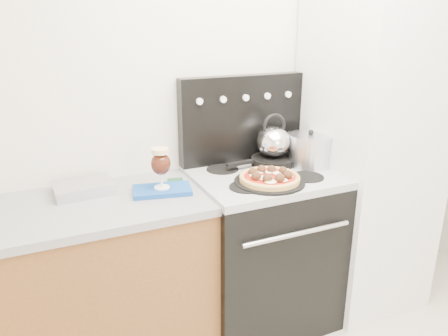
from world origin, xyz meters
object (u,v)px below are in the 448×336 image
oven_mitt (162,190)px  pizza (270,177)px  fridge (367,154)px  base_cabinet (61,297)px  skillet (273,161)px  stock_pot (310,151)px  tea_kettle (274,139)px  stove_body (261,251)px  beer_glass (161,168)px  pizza_pan (269,182)px

oven_mitt → pizza: pizza is taller
fridge → base_cabinet: bearing=178.4°
skillet → stock_pot: bearing=-27.1°
tea_kettle → stove_body: bearing=-147.3°
beer_glass → pizza_pan: 0.56m
beer_glass → tea_kettle: (0.70, 0.10, 0.04)m
fridge → beer_glass: bearing=178.5°
skillet → tea_kettle: 0.13m
pizza → pizza_pan: bearing=0.0°
beer_glass → fridge: bearing=-1.5°
fridge → pizza_pan: 0.75m
base_cabinet → skillet: (1.23, 0.09, 0.51)m
beer_glass → pizza: beer_glass is taller
tea_kettle → pizza_pan: bearing=-133.1°
oven_mitt → skillet: 0.70m
pizza → oven_mitt: bearing=164.6°
beer_glass → pizza_pan: (0.53, -0.15, -0.10)m
fridge → pizza_pan: fridge is taller
fridge → stove_body: bearing=178.0°
fridge → pizza: size_ratio=6.13×
pizza_pan → tea_kettle: (0.16, 0.25, 0.15)m
stove_body → fridge: 0.87m
oven_mitt → beer_glass: size_ratio=1.37×
oven_mitt → pizza_pan: bearing=-15.4°
pizza → stock_pot: bearing=23.7°
fridge → stock_pot: size_ratio=7.99×
pizza → tea_kettle: bearing=56.5°
stove_body → stock_pot: stock_pot is taller
stock_pot → skillet: bearing=152.9°
pizza_pan → stock_pot: size_ratio=1.54×
pizza_pan → tea_kettle: 0.33m
skillet → beer_glass: bearing=-171.6°
stove_body → pizza_pan: (-0.04, -0.14, 0.49)m
stock_pot → pizza: bearing=-156.3°
stove_body → oven_mitt: 0.74m
fridge → pizza: fridge is taller
pizza → skillet: pizza is taller
base_cabinet → stove_body: size_ratio=1.65×
base_cabinet → pizza: size_ratio=4.68×
base_cabinet → fridge: (1.80, -0.05, 0.52)m
beer_glass → skillet: size_ratio=0.84×
fridge → tea_kettle: bearing=166.8°
oven_mitt → skillet: (0.70, 0.10, 0.03)m
stove_body → oven_mitt: size_ratio=3.07×
base_cabinet → beer_glass: 0.80m
stove_body → skillet: (0.12, 0.11, 0.50)m
base_cabinet → fridge: 1.88m
fridge → oven_mitt: (-1.27, 0.03, -0.04)m
pizza_pan → stock_pot: bearing=23.7°
tea_kettle → stock_pot: tea_kettle is taller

